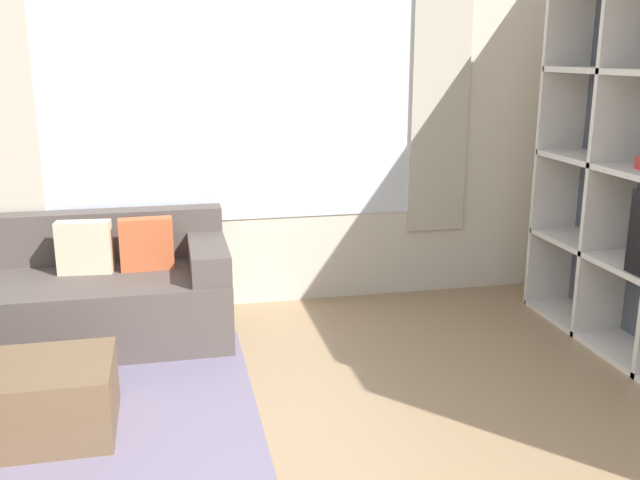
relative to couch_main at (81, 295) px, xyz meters
name	(u,v)px	position (x,y,z in m)	size (l,w,h in m)	color
wall_back	(233,120)	(1.06, 0.50, 1.05)	(6.10, 0.11, 2.70)	beige
area_rug	(16,417)	(-0.24, -1.01, -0.30)	(2.45, 1.82, 0.01)	slate
couch_main	(81,295)	(0.00, 0.00, 0.00)	(1.89, 0.90, 0.79)	#564C47
ottoman	(49,399)	(-0.04, -1.21, -0.12)	(0.62, 0.57, 0.37)	brown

